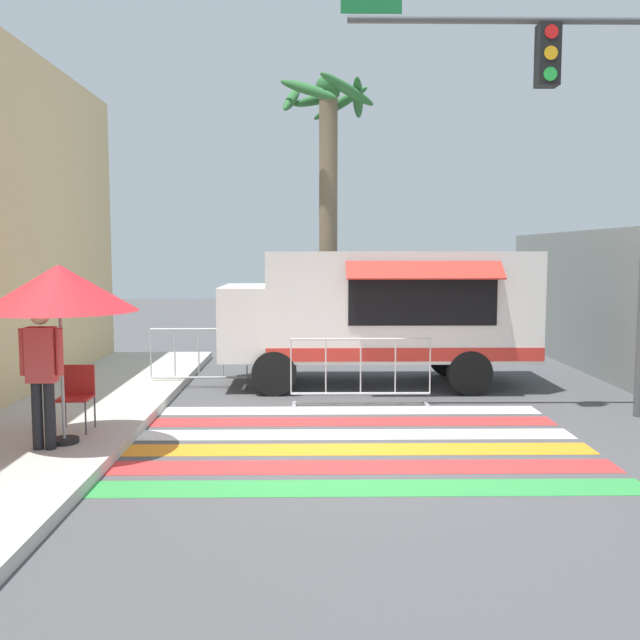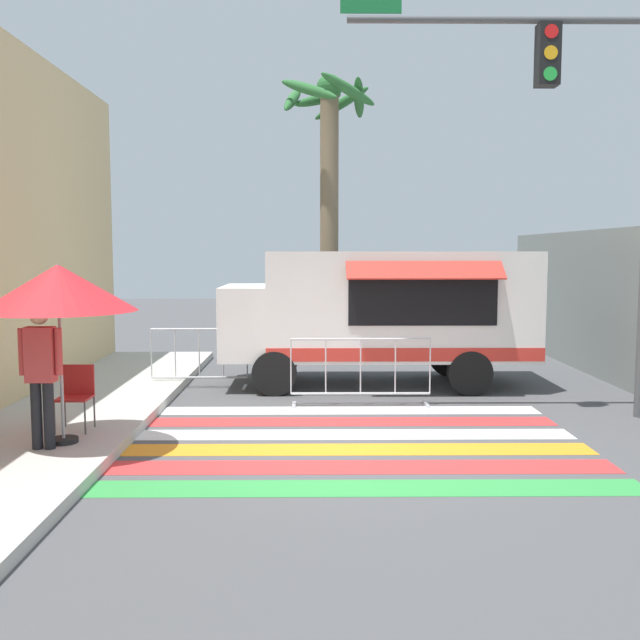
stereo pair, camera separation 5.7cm
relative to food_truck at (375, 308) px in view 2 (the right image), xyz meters
name	(u,v)px [view 2 (the right image)]	position (x,y,z in m)	size (l,w,h in m)	color
ground_plane	(345,448)	(-0.77, -4.42, -1.48)	(60.00, 60.00, 0.00)	#4C4C4F
crosswalk_painted	(344,442)	(-0.77, -4.14, -1.48)	(6.40, 4.36, 0.01)	green
food_truck	(375,308)	(0.00, 0.00, 0.00)	(5.82, 2.64, 2.56)	white
traffic_signal_pole	(589,132)	(2.95, -2.72, 2.86)	(4.74, 0.29, 6.31)	#515456
patio_umbrella	(58,288)	(-4.35, -4.68, 0.62)	(1.92, 1.92, 2.26)	black
folding_chair	(76,391)	(-4.40, -3.98, -0.81)	(0.43, 0.43, 0.87)	#4C4C51
vendor_person	(41,367)	(-4.49, -4.95, -0.32)	(0.53, 0.23, 1.77)	black
barricade_front	(361,372)	(-0.40, -1.86, -0.91)	(2.34, 0.44, 1.14)	#B7BABF
barricade_side	(199,359)	(-3.32, -0.31, -0.92)	(1.82, 0.44, 1.14)	#B7BABF
palm_tree	(329,177)	(-0.82, 3.48, 2.83)	(2.33, 2.34, 6.67)	#7A664C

